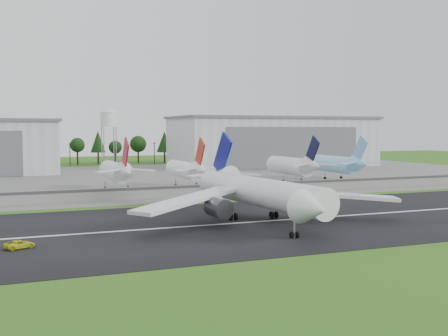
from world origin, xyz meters
name	(u,v)px	position (x,y,z in m)	size (l,w,h in m)	color
ground	(315,228)	(0.00, 0.00, 0.00)	(600.00, 600.00, 0.00)	#316117
runway	(290,220)	(0.00, 10.00, 0.05)	(320.00, 60.00, 0.10)	black
runway_centerline	(290,219)	(0.00, 10.00, 0.11)	(220.00, 1.00, 0.02)	white
apron	(153,177)	(0.00, 120.00, 0.05)	(320.00, 150.00, 0.10)	slate
blast_fence	(213,190)	(0.00, 54.99, 1.81)	(240.00, 0.61, 3.50)	gray
hangar_east	(273,141)	(75.00, 164.92, 12.63)	(102.00, 47.00, 25.20)	silver
water_tower	(109,117)	(-5.00, 185.00, 24.55)	(8.40, 8.40, 29.40)	#99999E
utility_poles	(113,165)	(0.00, 200.00, 0.00)	(230.00, 3.00, 12.00)	black
treeline	(108,164)	(0.00, 215.00, 0.00)	(320.00, 16.00, 22.00)	black
main_airliner	(259,199)	(-7.35, 9.57, 4.89)	(57.02, 59.27, 18.17)	white
ground_vehicle	(19,244)	(-53.45, 1.05, 0.76)	(2.20, 4.78, 1.33)	#BFC417
parked_jet_red_a	(117,171)	(-22.69, 76.56, 6.16)	(7.36, 31.29, 16.67)	white
parked_jet_red_b	(188,170)	(-0.35, 76.54, 6.05)	(7.36, 31.29, 16.54)	white
parked_jet_navy	(294,166)	(38.31, 76.59, 6.36)	(7.36, 31.29, 16.88)	silver
parked_jet_skyblue	(335,164)	(58.14, 81.59, 6.30)	(7.36, 37.29, 16.87)	#8CCBF2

